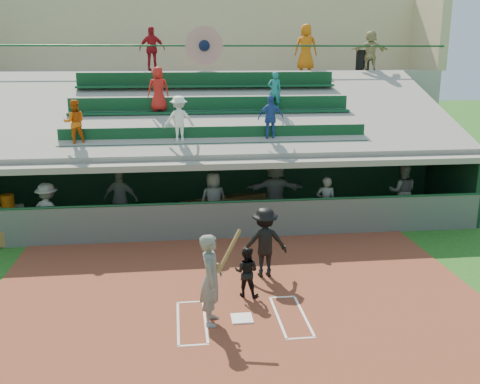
{
  "coord_description": "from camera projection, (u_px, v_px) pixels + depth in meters",
  "views": [
    {
      "loc": [
        -1.24,
        -9.86,
        5.29
      ],
      "look_at": [
        0.39,
        3.5,
        1.8
      ],
      "focal_mm": 40.0,
      "sensor_mm": 36.0,
      "label": 1
    }
  ],
  "objects": [
    {
      "name": "ground",
      "position": [
        242.0,
        320.0,
        10.95
      ],
      "size": [
        100.0,
        100.0,
        0.0
      ],
      "primitive_type": "plane",
      "color": "#1C4F16",
      "rests_on": "ground"
    },
    {
      "name": "dirt_slab",
      "position": [
        239.0,
        308.0,
        11.43
      ],
      "size": [
        11.0,
        9.0,
        0.02
      ],
      "primitive_type": "cube",
      "color": "brown",
      "rests_on": "ground"
    },
    {
      "name": "home_plate",
      "position": [
        242.0,
        318.0,
        10.94
      ],
      "size": [
        0.43,
        0.43,
        0.03
      ],
      "primitive_type": "cube",
      "color": "white",
      "rests_on": "dirt_slab"
    },
    {
      "name": "batters_box_chalk",
      "position": [
        242.0,
        319.0,
        10.94
      ],
      "size": [
        2.65,
        1.85,
        0.01
      ],
      "color": "white",
      "rests_on": "dirt_slab"
    },
    {
      "name": "dugout_floor",
      "position": [
        216.0,
        220.0,
        17.43
      ],
      "size": [
        16.0,
        3.5,
        0.04
      ],
      "primitive_type": "cube",
      "color": "gray",
      "rests_on": "ground"
    },
    {
      "name": "concourse_slab",
      "position": [
        204.0,
        124.0,
        23.35
      ],
      "size": [
        20.0,
        3.0,
        4.6
      ],
      "primitive_type": "cube",
      "color": "gray",
      "rests_on": "ground"
    },
    {
      "name": "grandstand",
      "position": [
        208.0,
        135.0,
        20.48
      ],
      "size": [
        20.4,
        10.4,
        7.8
      ],
      "color": "#535954",
      "rests_on": "ground"
    },
    {
      "name": "batter_at_plate",
      "position": [
        211.0,
        279.0,
        10.57
      ],
      "size": [
        0.9,
        0.79,
        1.95
      ],
      "color": "#595B56",
      "rests_on": "dirt_slab"
    },
    {
      "name": "catcher",
      "position": [
        246.0,
        272.0,
        11.87
      ],
      "size": [
        0.67,
        0.6,
        1.14
      ],
      "primitive_type": "imported",
      "rotation": [
        0.0,
        0.0,
        2.79
      ],
      "color": "black",
      "rests_on": "dirt_slab"
    },
    {
      "name": "home_umpire",
      "position": [
        265.0,
        242.0,
        12.89
      ],
      "size": [
        1.12,
        0.66,
        1.72
      ],
      "primitive_type": "imported",
      "rotation": [
        0.0,
        0.0,
        3.16
      ],
      "color": "black",
      "rests_on": "dirt_slab"
    },
    {
      "name": "dugout_bench",
      "position": [
        218.0,
        204.0,
        18.46
      ],
      "size": [
        13.41,
        6.03,
        0.43
      ],
      "primitive_type": "cube",
      "rotation": [
        0.0,
        0.0,
        0.4
      ],
      "color": "olive",
      "rests_on": "dugout_floor"
    },
    {
      "name": "white_table",
      "position": [
        10.0,
        220.0,
        16.12
      ],
      "size": [
        1.04,
        0.89,
        0.77
      ],
      "primitive_type": "cube",
      "rotation": [
        0.0,
        0.0,
        0.31
      ],
      "color": "silver",
      "rests_on": "dugout_floor"
    },
    {
      "name": "water_cooler",
      "position": [
        7.0,
        201.0,
        16.03
      ],
      "size": [
        0.39,
        0.39,
        0.39
      ],
      "primitive_type": "cylinder",
      "color": "#D0660C",
      "rests_on": "white_table"
    },
    {
      "name": "dugout_player_a",
      "position": [
        48.0,
        212.0,
        15.27
      ],
      "size": [
        1.26,
        0.99,
        1.72
      ],
      "primitive_type": "imported",
      "rotation": [
        0.0,
        0.0,
        2.78
      ],
      "color": "#5D615B",
      "rests_on": "dugout_floor"
    },
    {
      "name": "dugout_player_b",
      "position": [
        121.0,
        200.0,
        16.38
      ],
      "size": [
        1.15,
        0.71,
        1.83
      ],
      "primitive_type": "imported",
      "rotation": [
        0.0,
        0.0,
        2.88
      ],
      "color": "#575A55",
      "rests_on": "dugout_floor"
    },
    {
      "name": "dugout_player_c",
      "position": [
        214.0,
        200.0,
        16.52
      ],
      "size": [
        0.95,
        0.74,
        1.74
      ],
      "primitive_type": "imported",
      "rotation": [
        0.0,
        0.0,
        3.38
      ],
      "color": "#5D605A",
      "rests_on": "dugout_floor"
    },
    {
      "name": "dugout_player_d",
      "position": [
        275.0,
        191.0,
        17.1
      ],
      "size": [
        1.89,
        0.73,
        1.99
      ],
      "primitive_type": "imported",
      "rotation": [
        0.0,
        0.0,
        3.06
      ],
      "color": "#585B56",
      "rests_on": "dugout_floor"
    },
    {
      "name": "dugout_player_e",
      "position": [
        326.0,
        203.0,
        16.4
      ],
      "size": [
        0.68,
        0.55,
        1.63
      ],
      "primitive_type": "imported",
      "rotation": [
        0.0,
        0.0,
        2.85
      ],
      "color": "#535651",
      "rests_on": "dugout_floor"
    },
    {
      "name": "dugout_player_f",
      "position": [
        402.0,
        192.0,
        17.43
      ],
      "size": [
        1.04,
        0.92,
        1.79
      ],
      "primitive_type": "imported",
      "rotation": [
        0.0,
        0.0,
        2.81
      ],
      "color": "#5E605B",
      "rests_on": "dugout_floor"
    },
    {
      "name": "trash_bin",
      "position": [
        363.0,
        60.0,
        22.49
      ],
      "size": [
        0.57,
        0.57,
        0.85
      ],
      "primitive_type": "cylinder",
      "color": "black",
      "rests_on": "concourse_slab"
    },
    {
      "name": "concourse_staff_a",
      "position": [
        152.0,
        49.0,
        21.28
      ],
      "size": [
        1.06,
        0.54,
        1.75
      ],
      "primitive_type": "imported",
      "rotation": [
        0.0,
        0.0,
        3.03
      ],
      "color": "#AA131D",
      "rests_on": "concourse_slab"
    },
    {
      "name": "concourse_staff_b",
      "position": [
        306.0,
        47.0,
        22.35
      ],
      "size": [
        1.05,
        0.81,
        1.91
      ],
      "primitive_type": "imported",
      "rotation": [
        0.0,
        0.0,
        2.91
      ],
      "color": "#DA640C",
      "rests_on": "concourse_slab"
    },
    {
      "name": "concourse_staff_c",
      "position": [
        370.0,
        51.0,
        22.06
      ],
      "size": [
        1.55,
        0.62,
        1.63
      ],
      "primitive_type": "imported",
      "rotation": [
        0.0,
        0.0,
        3.05
      ],
      "color": "tan",
      "rests_on": "concourse_slab"
    }
  ]
}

